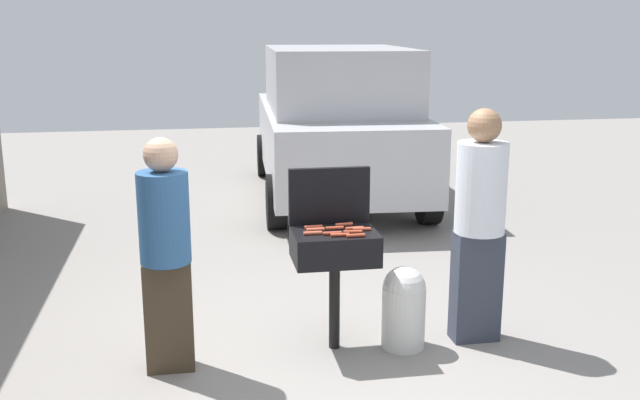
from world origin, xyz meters
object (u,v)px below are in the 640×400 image
person_left (165,247)px  parked_minivan (336,123)px  hot_dog_0 (340,235)px  hot_dog_1 (354,228)px  propane_tank (404,305)px  person_right (480,218)px  hot_dog_4 (313,233)px  hot_dog_7 (356,235)px  hot_dog_2 (335,228)px  hot_dog_3 (313,227)px  hot_dog_6 (344,224)px  hot_dog_9 (362,229)px  bbq_grill (335,250)px  hot_dog_8 (332,233)px  hot_dog_5 (315,229)px  hot_dog_10 (353,232)px

person_left → parked_minivan: (2.11, 4.86, 0.15)m
hot_dog_0 → hot_dog_1: size_ratio=1.00×
propane_tank → person_right: 0.85m
hot_dog_4 → hot_dog_7: (0.28, -0.11, 0.00)m
hot_dog_2 → hot_dog_3: size_ratio=1.00×
hot_dog_6 → propane_tank: size_ratio=0.21×
person_right → hot_dog_1: bearing=-16.9°
hot_dog_9 → propane_tank: bearing=-11.0°
bbq_grill → hot_dog_2: (0.01, 0.05, 0.15)m
hot_dog_7 → hot_dog_8: 0.17m
hot_dog_1 → hot_dog_5: 0.28m
hot_dog_3 → hot_dog_9: bearing=-19.0°
hot_dog_0 → hot_dog_10: (0.10, 0.06, 0.00)m
person_right → hot_dog_0: bearing=-8.6°
hot_dog_1 → person_left: size_ratio=0.08×
hot_dog_2 → hot_dog_6: 0.12m
hot_dog_0 → parked_minivan: 4.93m
hot_dog_3 → hot_dog_7: 0.37m
hot_dog_8 → parked_minivan: 4.89m
hot_dog_5 → propane_tank: (0.64, -0.10, -0.58)m
hot_dog_7 → hot_dog_8: same height
hot_dog_6 → hot_dog_7: (0.02, -0.29, 0.00)m
bbq_grill → hot_dog_9: size_ratio=6.82×
hot_dog_7 → parked_minivan: parked_minivan is taller
propane_tank → parked_minivan: 4.85m
hot_dog_6 → hot_dog_10: size_ratio=1.00×
bbq_grill → person_right: (1.07, -0.03, 0.20)m
hot_dog_0 → hot_dog_9: (0.18, 0.12, 0.00)m
hot_dog_3 → parked_minivan: bearing=76.9°
bbq_grill → hot_dog_3: size_ratio=6.82×
parked_minivan → hot_dog_5: bearing=80.3°
hot_dog_3 → hot_dog_1: bearing=-16.7°
bbq_grill → hot_dog_3: (-0.14, 0.10, 0.15)m
hot_dog_7 → hot_dog_9: same height
bbq_grill → propane_tank: (0.50, -0.07, -0.43)m
person_left → person_right: size_ratio=0.93×
hot_dog_4 → hot_dog_10: same height
hot_dog_9 → person_right: 0.88m
bbq_grill → hot_dog_7: bearing=-54.7°
person_right → hot_dog_7: bearing=-6.1°
hot_dog_1 → hot_dog_2: size_ratio=1.00×
hot_dog_2 → person_right: 1.07m
hot_dog_0 → hot_dog_9: 0.22m
hot_dog_6 → hot_dog_8: size_ratio=1.00×
hot_dog_1 → hot_dog_6: 0.13m
person_left → parked_minivan: 5.30m
bbq_grill → hot_dog_3: hot_dog_3 is taller
hot_dog_3 → hot_dog_8: same height
hot_dog_9 → person_left: bearing=-174.4°
hot_dog_1 → hot_dog_0: bearing=-132.9°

